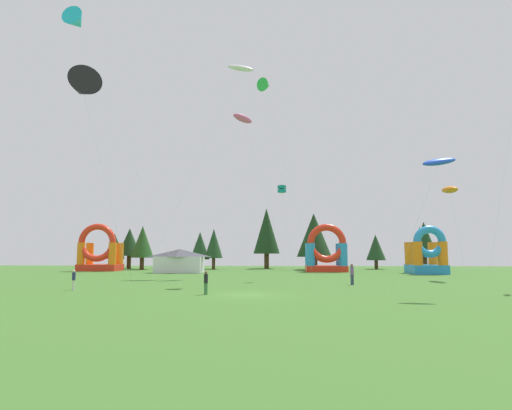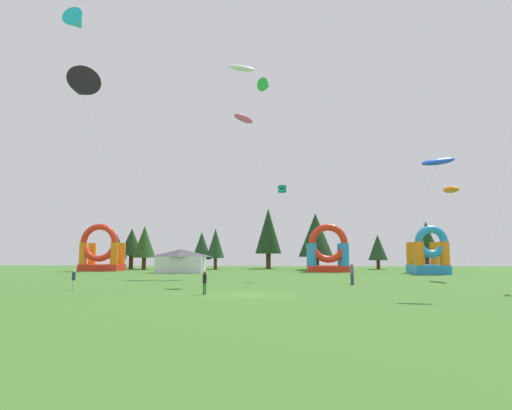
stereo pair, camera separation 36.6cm
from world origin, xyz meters
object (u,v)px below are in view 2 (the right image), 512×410
object	(u,v)px
kite_blue_parafoil	(438,162)
kite_white_parafoil	(242,68)
inflatable_orange_dome	(328,254)
festival_tent	(181,261)
kite_pink_parafoil	(244,119)
person_near_camera	(352,272)
kite_teal_box	(282,189)
kite_cyan_delta	(77,22)
kite_green_delta	(266,85)
person_left_edge	(74,278)
kite_black_delta	(81,88)
inflatable_red_slide	(101,254)
person_far_side	(205,281)
inflatable_yellow_castle	(429,257)
kite_orange_parafoil	(451,190)

from	to	relation	value
kite_blue_parafoil	kite_white_parafoil	size ratio (longest dim) A/B	0.34
inflatable_orange_dome	festival_tent	bearing A→B (deg)	-169.15
kite_pink_parafoil	person_near_camera	size ratio (longest dim) A/B	10.89
kite_teal_box	kite_cyan_delta	distance (m)	26.10
kite_pink_parafoil	kite_teal_box	xyz separation A→B (m)	(4.81, -6.85, -10.04)
kite_cyan_delta	kite_green_delta	bearing A→B (deg)	14.82
kite_cyan_delta	person_left_edge	size ratio (longest dim) A/B	16.72
person_left_edge	kite_cyan_delta	bearing A→B (deg)	-11.03
kite_teal_box	kite_cyan_delta	xyz separation A→B (m)	(-19.73, -7.35, 15.43)
kite_black_delta	kite_green_delta	size ratio (longest dim) A/B	0.75
kite_pink_parafoil	inflatable_red_slide	bearing A→B (deg)	150.91
kite_black_delta	person_left_edge	bearing A→B (deg)	115.82
person_far_side	festival_tent	size ratio (longest dim) A/B	0.25
kite_green_delta	inflatable_yellow_castle	xyz separation A→B (m)	(21.19, 16.21, -17.88)
kite_blue_parafoil	inflatable_yellow_castle	size ratio (longest dim) A/B	1.49
kite_black_delta	kite_cyan_delta	xyz separation A→B (m)	(-5.77, 10.07, 10.70)
inflatable_red_slide	person_left_edge	bearing A→B (deg)	-69.84
kite_teal_box	kite_green_delta	bearing A→B (deg)	-122.03
person_left_edge	person_far_side	bearing A→B (deg)	-148.82
person_far_side	inflatable_orange_dome	world-z (taller)	inflatable_orange_dome
person_near_camera	kite_white_parafoil	bearing A→B (deg)	-77.11
person_left_edge	inflatable_orange_dome	world-z (taller)	inflatable_orange_dome
inflatable_red_slide	inflatable_orange_dome	xyz separation A→B (m)	(34.91, -0.91, -0.05)
kite_pink_parafoil	kite_green_delta	distance (m)	9.95
kite_green_delta	kite_cyan_delta	distance (m)	19.37
kite_teal_box	kite_blue_parafoil	world-z (taller)	kite_teal_box
kite_pink_parafoil	kite_orange_parafoil	bearing A→B (deg)	-11.68
kite_white_parafoil	person_far_side	xyz separation A→B (m)	(-0.07, -25.44, -26.79)
kite_orange_parafoil	inflatable_red_slide	size ratio (longest dim) A/B	1.41
kite_teal_box	kite_cyan_delta	size ratio (longest dim) A/B	0.38
kite_cyan_delta	inflatable_orange_dome	bearing A→B (deg)	44.88
kite_black_delta	inflatable_red_slide	xyz separation A→B (m)	(-14.25, 37.29, -11.71)
kite_black_delta	person_far_side	world-z (taller)	kite_black_delta
kite_black_delta	inflatable_red_slide	bearing A→B (deg)	110.92
inflatable_red_slide	inflatable_yellow_castle	distance (m)	48.21
person_near_camera	inflatable_orange_dome	distance (m)	25.06
kite_pink_parafoil	person_left_edge	xyz separation A→B (m)	(-11.49, -19.43, -18.74)
kite_blue_parafoil	inflatable_red_slide	bearing A→B (deg)	137.15
kite_teal_box	kite_green_delta	distance (m)	10.98
inflatable_orange_dome	person_far_side	bearing A→B (deg)	-109.50
person_near_camera	festival_tent	bearing A→B (deg)	-68.37
kite_pink_parafoil	kite_black_delta	bearing A→B (deg)	-110.66
person_left_edge	inflatable_orange_dome	distance (m)	39.08
festival_tent	kite_cyan_delta	bearing A→B (deg)	-103.41
kite_teal_box	person_near_camera	size ratio (longest dim) A/B	5.36
kite_green_delta	inflatable_yellow_castle	bearing A→B (deg)	37.41
kite_white_parafoil	festival_tent	size ratio (longest dim) A/B	4.35
person_near_camera	inflatable_red_slide	size ratio (longest dim) A/B	0.26
kite_teal_box	kite_orange_parafoil	xyz separation A→B (m)	(18.42, 2.04, 0.08)
kite_cyan_delta	inflatable_orange_dome	size ratio (longest dim) A/B	3.71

